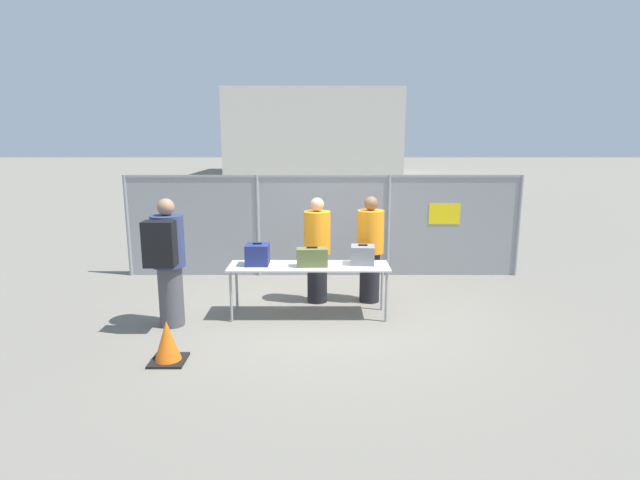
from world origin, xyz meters
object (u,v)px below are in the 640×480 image
at_px(security_worker_far, 371,248).
at_px(traffic_cone, 168,343).
at_px(utility_trailer, 401,237).
at_px(security_worker_near, 318,249).
at_px(suitcase_navy, 258,255).
at_px(suitcase_olive, 313,257).
at_px(inspection_table, 309,269).
at_px(suitcase_grey, 363,255).
at_px(traveler_hooded, 168,258).

bearing_deg(security_worker_far, traffic_cone, 64.34).
xyz_separation_m(security_worker_far, utility_trailer, (1.07, 3.52, -0.53)).
xyz_separation_m(security_worker_near, security_worker_far, (0.86, 0.02, 0.01)).
distance_m(suitcase_navy, utility_trailer, 5.07).
xyz_separation_m(security_worker_near, utility_trailer, (1.93, 3.54, -0.52)).
distance_m(suitcase_olive, security_worker_near, 0.73).
bearing_deg(utility_trailer, suitcase_olive, -115.13).
height_order(inspection_table, suitcase_grey, suitcase_grey).
xyz_separation_m(suitcase_navy, utility_trailer, (2.82, 4.18, -0.58)).
bearing_deg(suitcase_olive, security_worker_near, 84.28).
distance_m(suitcase_olive, traveler_hooded, 2.05).
bearing_deg(traveler_hooded, security_worker_far, 26.56).
relative_size(suitcase_grey, traffic_cone, 0.72).
bearing_deg(utility_trailer, traveler_hooded, -130.69).
distance_m(security_worker_near, traffic_cone, 2.96).
bearing_deg(inspection_table, suitcase_olive, -47.91).
height_order(traveler_hooded, security_worker_near, traveler_hooded).
distance_m(suitcase_grey, security_worker_near, 0.90).
relative_size(traveler_hooded, security_worker_far, 1.06).
distance_m(suitcase_navy, suitcase_olive, 0.82).
distance_m(inspection_table, suitcase_olive, 0.21).
bearing_deg(traveler_hooded, utility_trailer, 54.68).
bearing_deg(suitcase_olive, suitcase_grey, 10.27).
distance_m(security_worker_far, traffic_cone, 3.56).
xyz_separation_m(inspection_table, suitcase_olive, (0.05, -0.05, 0.19)).
xyz_separation_m(suitcase_olive, security_worker_far, (0.93, 0.74, -0.03)).
bearing_deg(suitcase_navy, security_worker_far, 20.51).
distance_m(suitcase_grey, traveler_hooded, 2.83).
bearing_deg(traffic_cone, security_worker_far, 40.71).
xyz_separation_m(suitcase_olive, suitcase_grey, (0.76, 0.14, 0.00)).
bearing_deg(suitcase_grey, suitcase_olive, -169.73).
bearing_deg(suitcase_navy, security_worker_near, 35.69).
height_order(suitcase_grey, utility_trailer, suitcase_grey).
xyz_separation_m(traveler_hooded, traffic_cone, (0.30, -1.14, -0.77)).
relative_size(suitcase_olive, security_worker_near, 0.27).
height_order(inspection_table, traveler_hooded, traveler_hooded).
distance_m(inspection_table, traffic_cone, 2.36).
relative_size(utility_trailer, traffic_cone, 7.04).
bearing_deg(suitcase_olive, utility_trailer, 64.87).
relative_size(suitcase_navy, suitcase_olive, 0.73).
bearing_deg(security_worker_far, utility_trailer, -83.21).
bearing_deg(inspection_table, security_worker_far, 34.99).
bearing_deg(suitcase_navy, utility_trailer, 56.03).
bearing_deg(security_worker_near, traveler_hooded, 39.23).
bearing_deg(security_worker_far, inspection_table, 58.62).
xyz_separation_m(suitcase_navy, security_worker_near, (0.89, 0.64, -0.06)).
height_order(suitcase_olive, utility_trailer, suitcase_olive).
bearing_deg(traffic_cone, security_worker_near, 51.67).
xyz_separation_m(security_worker_near, traffic_cone, (-1.79, -2.26, -0.65)).
bearing_deg(security_worker_near, inspection_table, 90.73).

